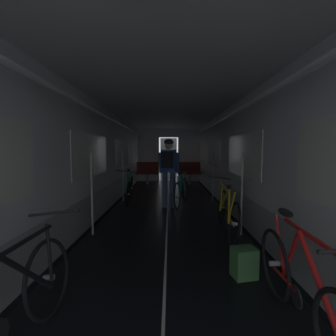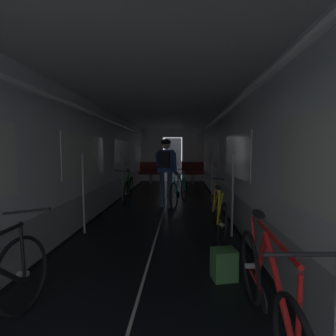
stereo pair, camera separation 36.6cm
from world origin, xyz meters
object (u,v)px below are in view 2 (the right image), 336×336
bench_seat_far_right (193,171)px  backpack_on_floor (224,264)px  bicycle_red (267,293)px  bicycle_teal_in_aisle (179,191)px  bench_seat_far_left (151,171)px  bicycle_yellow (218,213)px  bicycle_green (128,188)px  person_cyclist_aisle (166,165)px

bench_seat_far_right → backpack_on_floor: 7.30m
bicycle_red → backpack_on_floor: bicycle_red is taller
bicycle_teal_in_aisle → backpack_on_floor: 3.53m
bench_seat_far_left → bicycle_teal_in_aisle: bearing=-71.5°
bench_seat_far_left → bicycle_yellow: 6.22m
bicycle_red → bicycle_green: bearing=114.7°
bicycle_yellow → bicycle_green: (-2.12, 2.37, 0.00)m
bench_seat_far_right → bench_seat_far_left: bearing=180.0°
backpack_on_floor → person_cyclist_aisle: bearing=105.2°
bicycle_green → bicycle_teal_in_aisle: bearing=-11.0°
bicycle_yellow → person_cyclist_aisle: size_ratio=0.98×
person_cyclist_aisle → backpack_on_floor: person_cyclist_aisle is taller
bicycle_green → backpack_on_floor: bearing=-62.4°
bench_seat_far_left → bicycle_yellow: bearing=-71.6°
bench_seat_far_left → bicycle_yellow: size_ratio=0.58×
bench_seat_far_left → backpack_on_floor: bench_seat_far_left is taller
bicycle_red → bench_seat_far_left: bearing=103.6°
bicycle_green → backpack_on_floor: size_ratio=4.98×
bicycle_green → person_cyclist_aisle: 1.40m
bicycle_yellow → bicycle_red: (0.00, -2.24, 0.00)m
bench_seat_far_right → bicycle_green: bench_seat_far_right is taller
bicycle_red → person_cyclist_aisle: 4.26m
bench_seat_far_right → bicycle_yellow: 5.90m
bench_seat_far_right → person_cyclist_aisle: person_cyclist_aisle is taller
bench_seat_far_left → person_cyclist_aisle: size_ratio=0.57×
bicycle_red → backpack_on_floor: size_ratio=4.98×
bicycle_yellow → backpack_on_floor: bearing=-96.3°
bicycle_red → bench_seat_far_right: bearing=91.1°
bench_seat_far_left → bicycle_teal_in_aisle: 4.01m
bicycle_teal_in_aisle → backpack_on_floor: bearing=-81.3°
bicycle_red → person_cyclist_aisle: (-1.03, 4.07, 0.69)m
bench_seat_far_right → backpack_on_floor: bench_seat_far_right is taller
person_cyclist_aisle → bench_seat_far_left: bearing=102.9°
bicycle_yellow → backpack_on_floor: 1.42m
bench_seat_far_left → bicycle_red: bench_seat_far_left is taller
bench_seat_far_left → backpack_on_floor: 7.52m
bench_seat_far_right → bicycle_teal_in_aisle: 3.84m
bench_seat_far_right → person_cyclist_aisle: 4.19m
bench_seat_far_left → person_cyclist_aisle: (0.93, -4.06, 0.50)m
bench_seat_far_left → bicycle_green: (-0.16, -3.53, -0.19)m
bicycle_yellow → bicycle_teal_in_aisle: 2.20m
bicycle_yellow → bicycle_red: bearing=-89.9°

